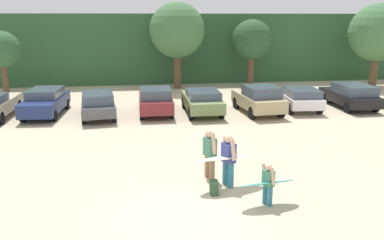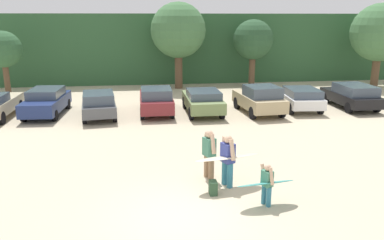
# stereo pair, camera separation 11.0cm
# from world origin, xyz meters

# --- Properties ---
(ground_plane) EXTENTS (120.00, 120.00, 0.00)m
(ground_plane) POSITION_xyz_m (0.00, 0.00, 0.00)
(ground_plane) COLOR #C1B293
(hillside_ridge) EXTENTS (108.00, 12.00, 5.71)m
(hillside_ridge) POSITION_xyz_m (0.00, 28.09, 2.86)
(hillside_ridge) COLOR #2D5633
(hillside_ridge) RESTS_ON ground_plane
(tree_center) EXTENTS (2.54, 2.54, 4.55)m
(tree_center) POSITION_xyz_m (-10.51, 18.79, 3.23)
(tree_center) COLOR brown
(tree_center) RESTS_ON ground_plane
(tree_far_right) EXTENTS (4.21, 4.21, 6.58)m
(tree_far_right) POSITION_xyz_m (1.87, 20.18, 4.43)
(tree_far_right) COLOR brown
(tree_far_right) RESTS_ON ground_plane
(tree_right) EXTENTS (3.11, 3.11, 5.29)m
(tree_right) POSITION_xyz_m (7.73, 20.07, 3.69)
(tree_right) COLOR brown
(tree_right) RESTS_ON ground_plane
(tree_far_left) EXTENTS (4.46, 4.46, 6.52)m
(tree_far_left) POSITION_xyz_m (17.45, 18.74, 4.26)
(tree_far_left) COLOR brown
(tree_far_left) RESTS_ON ground_plane
(parked_car_navy) EXTENTS (2.05, 4.56, 1.50)m
(parked_car_navy) POSITION_xyz_m (-6.45, 12.63, 0.79)
(parked_car_navy) COLOR navy
(parked_car_navy) RESTS_ON ground_plane
(parked_car_dark_gray) EXTENTS (2.24, 4.24, 1.47)m
(parked_car_dark_gray) POSITION_xyz_m (-3.40, 11.60, 0.79)
(parked_car_dark_gray) COLOR #4C4F54
(parked_car_dark_gray) RESTS_ON ground_plane
(parked_car_maroon) EXTENTS (1.89, 4.38, 1.57)m
(parked_car_maroon) POSITION_xyz_m (-0.20, 12.17, 0.80)
(parked_car_maroon) COLOR maroon
(parked_car_maroon) RESTS_ON ground_plane
(parked_car_olive_green) EXTENTS (2.00, 4.32, 1.41)m
(parked_car_olive_green) POSITION_xyz_m (2.48, 11.78, 0.77)
(parked_car_olive_green) COLOR #6B7F4C
(parked_car_olive_green) RESTS_ON ground_plane
(parked_car_tan) EXTENTS (2.29, 4.20, 1.67)m
(parked_car_tan) POSITION_xyz_m (5.76, 11.38, 0.86)
(parked_car_tan) COLOR tan
(parked_car_tan) RESTS_ON ground_plane
(parked_car_white) EXTENTS (2.16, 4.08, 1.37)m
(parked_car_white) POSITION_xyz_m (8.44, 11.97, 0.76)
(parked_car_white) COLOR white
(parked_car_white) RESTS_ON ground_plane
(parked_car_black) EXTENTS (2.02, 4.40, 1.50)m
(parked_car_black) POSITION_xyz_m (11.82, 12.04, 0.80)
(parked_car_black) COLOR black
(parked_car_black) RESTS_ON ground_plane
(person_adult) EXTENTS (0.47, 0.73, 1.77)m
(person_adult) POSITION_xyz_m (1.77, 1.77, 1.00)
(person_adult) COLOR teal
(person_adult) RESTS_ON ground_plane
(person_child) EXTENTS (0.34, 0.59, 1.30)m
(person_child) POSITION_xyz_m (2.64, 0.28, 0.74)
(person_child) COLOR teal
(person_child) RESTS_ON ground_plane
(person_companion) EXTENTS (0.46, 0.77, 1.74)m
(person_companion) POSITION_xyz_m (1.27, 2.49, 0.98)
(person_companion) COLOR #8C6B4C
(person_companion) RESTS_ON ground_plane
(surfboard_cream) EXTENTS (2.33, 1.09, 0.18)m
(surfboard_cream) POSITION_xyz_m (1.74, 1.73, 1.03)
(surfboard_cream) COLOR beige
(surfboard_teal) EXTENTS (1.90, 0.76, 0.27)m
(surfboard_teal) POSITION_xyz_m (2.61, 0.28, 0.70)
(surfboard_teal) COLOR teal
(backpack_dropped) EXTENTS (0.24, 0.34, 0.45)m
(backpack_dropped) POSITION_xyz_m (1.19, 1.19, 0.22)
(backpack_dropped) COLOR #2D4C33
(backpack_dropped) RESTS_ON ground_plane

